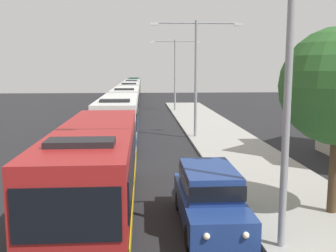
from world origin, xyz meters
The scene contains 10 objects.
bus_lead centered at (-1.30, 12.99, 1.69)m, with size 2.58×10.74×3.21m.
bus_second_in_line centered at (-1.30, 26.13, 1.69)m, with size 2.58×11.09×3.21m.
bus_middle centered at (-1.30, 38.72, 1.69)m, with size 2.58×11.28×3.21m.
bus_fourth_in_line centered at (-1.30, 51.34, 1.69)m, with size 2.58×11.70×3.21m.
bus_rear centered at (-1.30, 64.26, 1.69)m, with size 2.58×11.66×3.21m.
bus_tail_end centered at (-1.30, 77.95, 1.69)m, with size 2.58×12.37×3.21m.
white_suv centered at (2.40, 11.66, 1.03)m, with size 1.86×5.08×1.90m.
streetlamp_near centered at (4.10, 9.80, 5.40)m, with size 5.91×0.28×8.62m.
streetlamp_mid centered at (4.10, 27.43, 5.19)m, with size 6.42×0.28×8.16m.
streetlamp_far centered at (4.10, 45.06, 5.10)m, with size 5.71×0.28×8.07m.
Camera 1 is at (0.30, -0.22, 5.03)m, focal length 41.86 mm.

